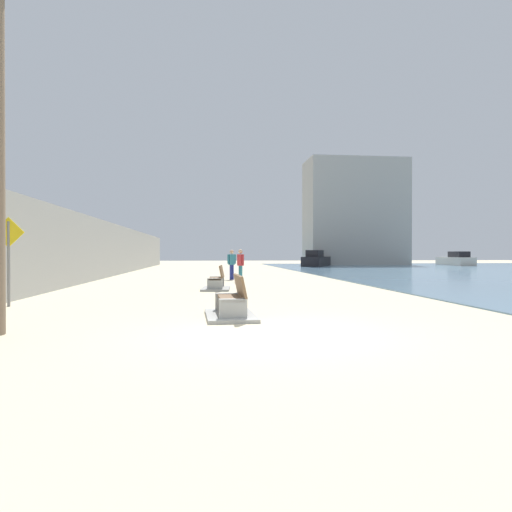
{
  "coord_description": "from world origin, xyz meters",
  "views": [
    {
      "loc": [
        -1.21,
        -8.25,
        1.49
      ],
      "look_at": [
        1.45,
        15.98,
        1.32
      ],
      "focal_mm": 31.68,
      "sensor_mm": 36.0,
      "label": 1
    }
  ],
  "objects_px": {
    "person_walking": "(241,263)",
    "boat_mid_bay": "(455,260)",
    "bench_near": "(231,307)",
    "bench_far": "(217,284)",
    "boat_far_right": "(316,260)",
    "pedestrian_sign": "(9,251)",
    "person_standing": "(232,262)"
  },
  "relations": [
    {
      "from": "bench_near",
      "to": "boat_far_right",
      "type": "height_order",
      "value": "boat_far_right"
    },
    {
      "from": "bench_far",
      "to": "pedestrian_sign",
      "type": "distance_m",
      "value": 7.94
    },
    {
      "from": "boat_far_right",
      "to": "bench_far",
      "type": "bearing_deg",
      "value": -110.97
    },
    {
      "from": "bench_near",
      "to": "person_standing",
      "type": "bearing_deg",
      "value": 86.79
    },
    {
      "from": "bench_near",
      "to": "person_walking",
      "type": "distance_m",
      "value": 12.82
    },
    {
      "from": "person_walking",
      "to": "boat_mid_bay",
      "type": "distance_m",
      "value": 38.43
    },
    {
      "from": "person_walking",
      "to": "pedestrian_sign",
      "type": "relative_size",
      "value": 0.67
    },
    {
      "from": "boat_mid_bay",
      "to": "pedestrian_sign",
      "type": "distance_m",
      "value": 50.62
    },
    {
      "from": "bench_far",
      "to": "boat_far_right",
      "type": "bearing_deg",
      "value": 69.03
    },
    {
      "from": "person_standing",
      "to": "boat_mid_bay",
      "type": "height_order",
      "value": "person_standing"
    },
    {
      "from": "bench_near",
      "to": "pedestrian_sign",
      "type": "xyz_separation_m",
      "value": [
        -6.02,
        2.73,
        1.31
      ]
    },
    {
      "from": "bench_near",
      "to": "bench_far",
      "type": "height_order",
      "value": "same"
    },
    {
      "from": "bench_far",
      "to": "pedestrian_sign",
      "type": "bearing_deg",
      "value": -138.4
    },
    {
      "from": "pedestrian_sign",
      "to": "bench_near",
      "type": "bearing_deg",
      "value": -24.42
    },
    {
      "from": "person_walking",
      "to": "boat_mid_bay",
      "type": "height_order",
      "value": "person_walking"
    },
    {
      "from": "boat_far_right",
      "to": "pedestrian_sign",
      "type": "bearing_deg",
      "value": -116.18
    },
    {
      "from": "boat_mid_bay",
      "to": "bench_near",
      "type": "bearing_deg",
      "value": -125.7
    },
    {
      "from": "boat_mid_bay",
      "to": "boat_far_right",
      "type": "bearing_deg",
      "value": -175.43
    },
    {
      "from": "bench_far",
      "to": "person_standing",
      "type": "relative_size",
      "value": 1.31
    },
    {
      "from": "pedestrian_sign",
      "to": "person_standing",
      "type": "bearing_deg",
      "value": 60.01
    },
    {
      "from": "bench_far",
      "to": "person_walking",
      "type": "height_order",
      "value": "person_walking"
    },
    {
      "from": "bench_far",
      "to": "bench_near",
      "type": "bearing_deg",
      "value": -88.84
    },
    {
      "from": "bench_far",
      "to": "boat_mid_bay",
      "type": "relative_size",
      "value": 0.29
    },
    {
      "from": "bench_near",
      "to": "bench_far",
      "type": "relative_size",
      "value": 0.98
    },
    {
      "from": "person_walking",
      "to": "pedestrian_sign",
      "type": "xyz_separation_m",
      "value": [
        -7.19,
        -10.02,
        0.58
      ]
    },
    {
      "from": "boat_mid_bay",
      "to": "bench_far",
      "type": "bearing_deg",
      "value": -132.08
    },
    {
      "from": "bench_near",
      "to": "boat_far_right",
      "type": "xyz_separation_m",
      "value": [
        11.5,
        38.36,
        0.47
      ]
    },
    {
      "from": "bench_far",
      "to": "boat_mid_bay",
      "type": "xyz_separation_m",
      "value": [
        28.7,
        31.79,
        0.42
      ]
    },
    {
      "from": "boat_far_right",
      "to": "pedestrian_sign",
      "type": "height_order",
      "value": "pedestrian_sign"
    },
    {
      "from": "person_standing",
      "to": "pedestrian_sign",
      "type": "relative_size",
      "value": 0.67
    },
    {
      "from": "person_walking",
      "to": "person_standing",
      "type": "relative_size",
      "value": 1.0
    },
    {
      "from": "bench_near",
      "to": "boat_far_right",
      "type": "relative_size",
      "value": 0.31
    }
  ]
}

